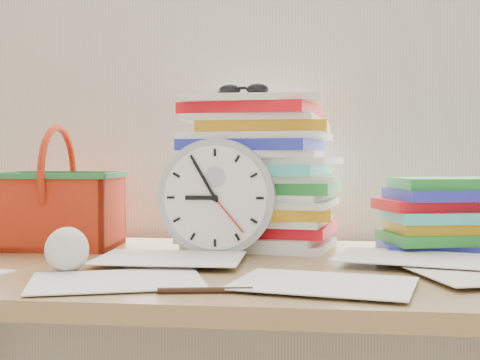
# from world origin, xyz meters

# --- Properties ---
(curtain) EXTENTS (2.40, 0.01, 2.50)m
(curtain) POSITION_xyz_m (0.00, 1.98, 1.30)
(curtain) COLOR beige
(curtain) RESTS_ON room_shell
(desk) EXTENTS (1.40, 0.70, 0.75)m
(desk) POSITION_xyz_m (0.00, 1.60, 0.68)
(desk) COLOR olive
(desk) RESTS_ON ground
(paper_stack) EXTENTS (0.34, 0.29, 0.32)m
(paper_stack) POSITION_xyz_m (0.06, 1.83, 0.91)
(paper_stack) COLOR white
(paper_stack) RESTS_ON desk
(clock) EXTENTS (0.23, 0.05, 0.23)m
(clock) POSITION_xyz_m (-0.01, 1.70, 0.87)
(clock) COLOR #A6ACB3
(clock) RESTS_ON desk
(sunglasses) EXTENTS (0.14, 0.13, 0.03)m
(sunglasses) POSITION_xyz_m (0.03, 1.78, 1.09)
(sunglasses) COLOR black
(sunglasses) RESTS_ON paper_stack
(book_stack) EXTENTS (0.29, 0.24, 0.15)m
(book_stack) POSITION_xyz_m (0.43, 1.79, 0.83)
(book_stack) COLOR white
(book_stack) RESTS_ON desk
(basket) EXTENTS (0.27, 0.22, 0.26)m
(basket) POSITION_xyz_m (-0.37, 1.77, 0.88)
(basket) COLOR red
(basket) RESTS_ON desk
(crumpled_ball) EXTENTS (0.08, 0.08, 0.08)m
(crumpled_ball) POSITION_xyz_m (-0.23, 1.48, 0.79)
(crumpled_ball) COLOR white
(crumpled_ball) RESTS_ON desk
(pen) EXTENTS (0.13, 0.03, 0.01)m
(pen) POSITION_xyz_m (0.03, 1.33, 0.75)
(pen) COLOR black
(pen) RESTS_ON desk
(scattered_papers) EXTENTS (1.26, 0.42, 0.02)m
(scattered_papers) POSITION_xyz_m (0.00, 1.60, 0.76)
(scattered_papers) COLOR white
(scattered_papers) RESTS_ON desk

